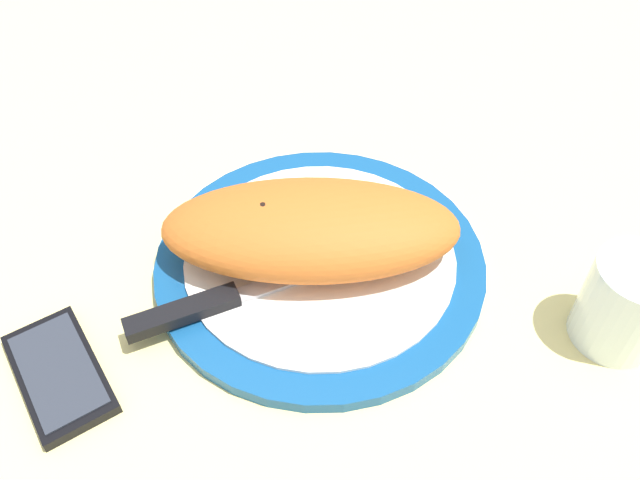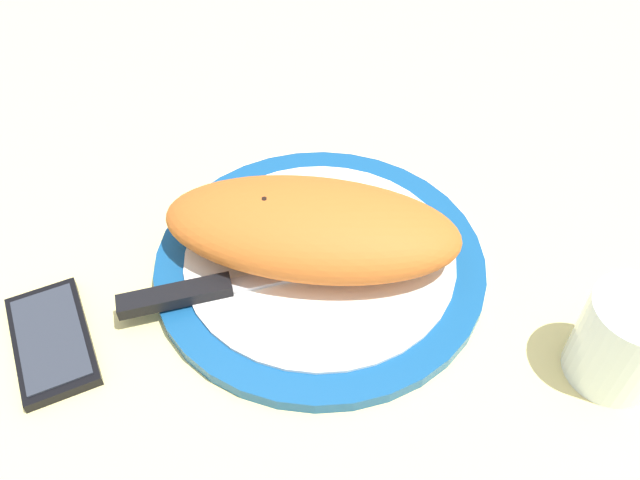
{
  "view_description": "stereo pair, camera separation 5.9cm",
  "coord_description": "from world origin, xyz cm",
  "px_view_note": "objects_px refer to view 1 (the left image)",
  "views": [
    {
      "loc": [
        -10.82,
        38.62,
        46.53
      ],
      "look_at": [
        0.0,
        0.0,
        3.59
      ],
      "focal_mm": 36.08,
      "sensor_mm": 36.0,
      "label": 1
    },
    {
      "loc": [
        -16.34,
        36.63,
        46.53
      ],
      "look_at": [
        0.0,
        0.0,
        3.59
      ],
      "focal_mm": 36.08,
      "sensor_mm": 36.0,
      "label": 2
    }
  ],
  "objects_px": {
    "calzone": "(312,226)",
    "water_glass": "(624,307)",
    "smartphone": "(59,373)",
    "fork": "(300,204)",
    "plate": "(320,260)",
    "knife": "(216,302)"
  },
  "relations": [
    {
      "from": "calzone",
      "to": "water_glass",
      "type": "xyz_separation_m",
      "value": [
        -0.27,
        0.01,
        -0.01
      ]
    },
    {
      "from": "smartphone",
      "to": "fork",
      "type": "bearing_deg",
      "value": -120.28
    },
    {
      "from": "plate",
      "to": "fork",
      "type": "relative_size",
      "value": 1.84
    },
    {
      "from": "plate",
      "to": "smartphone",
      "type": "distance_m",
      "value": 0.25
    },
    {
      "from": "calzone",
      "to": "fork",
      "type": "height_order",
      "value": "calzone"
    },
    {
      "from": "plate",
      "to": "water_glass",
      "type": "height_order",
      "value": "water_glass"
    },
    {
      "from": "plate",
      "to": "knife",
      "type": "relative_size",
      "value": 1.65
    },
    {
      "from": "fork",
      "to": "smartphone",
      "type": "relative_size",
      "value": 1.31
    },
    {
      "from": "calzone",
      "to": "smartphone",
      "type": "distance_m",
      "value": 0.25
    },
    {
      "from": "smartphone",
      "to": "calzone",
      "type": "bearing_deg",
      "value": -132.76
    },
    {
      "from": "knife",
      "to": "plate",
      "type": "bearing_deg",
      "value": -131.14
    },
    {
      "from": "plate",
      "to": "water_glass",
      "type": "bearing_deg",
      "value": 178.49
    },
    {
      "from": "fork",
      "to": "knife",
      "type": "distance_m",
      "value": 0.15
    },
    {
      "from": "knife",
      "to": "smartphone",
      "type": "xyz_separation_m",
      "value": [
        0.1,
        0.09,
        -0.02
      ]
    },
    {
      "from": "calzone",
      "to": "water_glass",
      "type": "relative_size",
      "value": 3.44
    },
    {
      "from": "plate",
      "to": "water_glass",
      "type": "relative_size",
      "value": 3.64
    },
    {
      "from": "knife",
      "to": "smartphone",
      "type": "distance_m",
      "value": 0.14
    },
    {
      "from": "plate",
      "to": "smartphone",
      "type": "xyz_separation_m",
      "value": [
        0.17,
        0.17,
        -0.0
      ]
    },
    {
      "from": "smartphone",
      "to": "water_glass",
      "type": "xyz_separation_m",
      "value": [
        -0.44,
        -0.17,
        0.03
      ]
    },
    {
      "from": "plate",
      "to": "fork",
      "type": "distance_m",
      "value": 0.07
    },
    {
      "from": "plate",
      "to": "fork",
      "type": "bearing_deg",
      "value": -57.95
    },
    {
      "from": "plate",
      "to": "calzone",
      "type": "distance_m",
      "value": 0.04
    }
  ]
}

